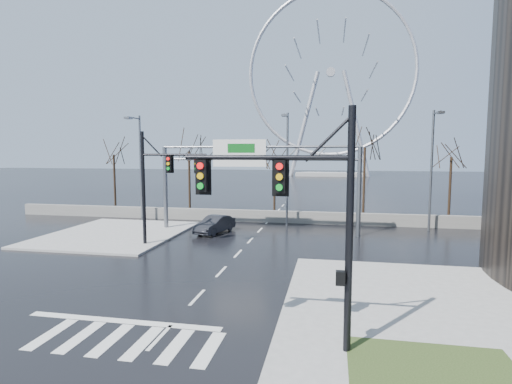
% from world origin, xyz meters
% --- Properties ---
extents(ground, '(260.00, 260.00, 0.00)m').
position_xyz_m(ground, '(0.00, 0.00, 0.00)').
color(ground, black).
rests_on(ground, ground).
extents(sidewalk_right_ext, '(12.00, 10.00, 0.15)m').
position_xyz_m(sidewalk_right_ext, '(10.00, 2.00, 0.07)').
color(sidewalk_right_ext, gray).
rests_on(sidewalk_right_ext, ground).
extents(sidewalk_far, '(10.00, 12.00, 0.15)m').
position_xyz_m(sidewalk_far, '(-11.00, 12.00, 0.07)').
color(sidewalk_far, gray).
rests_on(sidewalk_far, ground).
extents(grass_strip, '(5.00, 4.00, 0.02)m').
position_xyz_m(grass_strip, '(9.00, -5.00, 0.15)').
color(grass_strip, '#283717').
rests_on(grass_strip, sidewalk_near).
extents(barrier_wall, '(52.00, 0.50, 1.10)m').
position_xyz_m(barrier_wall, '(0.00, 20.00, 0.55)').
color(barrier_wall, slate).
rests_on(barrier_wall, ground).
extents(signal_mast_near, '(5.52, 0.41, 8.00)m').
position_xyz_m(signal_mast_near, '(5.14, -4.04, 4.87)').
color(signal_mast_near, black).
rests_on(signal_mast_near, ground).
extents(signal_mast_far, '(4.72, 0.41, 8.00)m').
position_xyz_m(signal_mast_far, '(-5.87, 8.96, 4.83)').
color(signal_mast_far, black).
rests_on(signal_mast_far, ground).
extents(sign_gantry, '(16.36, 0.40, 7.60)m').
position_xyz_m(sign_gantry, '(-0.38, 14.96, 5.18)').
color(sign_gantry, slate).
rests_on(sign_gantry, ground).
extents(streetlight_left, '(0.50, 2.55, 10.00)m').
position_xyz_m(streetlight_left, '(-12.00, 18.16, 5.89)').
color(streetlight_left, slate).
rests_on(streetlight_left, ground).
extents(streetlight_mid, '(0.50, 2.55, 10.00)m').
position_xyz_m(streetlight_mid, '(2.00, 18.16, 5.89)').
color(streetlight_mid, slate).
rests_on(streetlight_mid, ground).
extents(streetlight_right, '(0.50, 2.55, 10.00)m').
position_xyz_m(streetlight_right, '(14.00, 18.16, 5.89)').
color(streetlight_right, slate).
rests_on(streetlight_right, ground).
extents(tree_far_left, '(3.50, 3.50, 7.00)m').
position_xyz_m(tree_far_left, '(-18.00, 24.00, 5.57)').
color(tree_far_left, black).
rests_on(tree_far_left, ground).
extents(tree_left, '(3.75, 3.75, 7.50)m').
position_xyz_m(tree_left, '(-9.00, 23.50, 5.98)').
color(tree_left, black).
rests_on(tree_left, ground).
extents(tree_center, '(3.25, 3.25, 6.50)m').
position_xyz_m(tree_center, '(0.00, 24.50, 5.17)').
color(tree_center, black).
rests_on(tree_center, ground).
extents(tree_right, '(3.90, 3.90, 7.80)m').
position_xyz_m(tree_right, '(9.00, 23.50, 6.22)').
color(tree_right, black).
rests_on(tree_right, ground).
extents(tree_far_right, '(3.40, 3.40, 6.80)m').
position_xyz_m(tree_far_right, '(17.00, 24.00, 5.41)').
color(tree_far_right, black).
rests_on(tree_far_right, ground).
extents(ferris_wheel, '(45.00, 6.00, 50.91)m').
position_xyz_m(ferris_wheel, '(5.00, 95.00, 26.13)').
color(ferris_wheel, gray).
rests_on(ferris_wheel, ground).
extents(car, '(2.61, 4.50, 1.40)m').
position_xyz_m(car, '(-3.42, 14.17, 0.70)').
color(car, black).
rests_on(car, ground).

